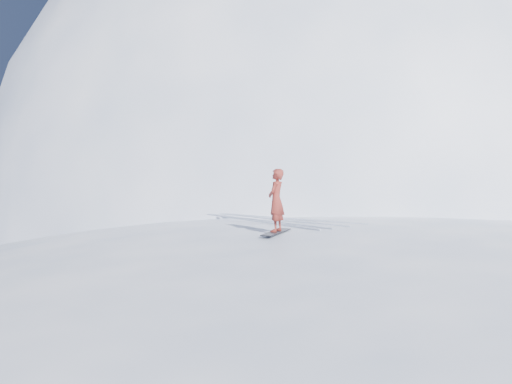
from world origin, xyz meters
TOP-DOWN VIEW (x-y plane):
  - ground at (0.00, 0.00)m, footprint 400.00×400.00m
  - near_ridge at (1.00, 3.00)m, footprint 36.00×28.00m
  - summit_peak at (22.00, 26.00)m, footprint 60.00×56.00m
  - peak_shoulder at (10.00, 20.00)m, footprint 28.00×24.00m
  - wind_bumps at (-0.56, 2.12)m, footprint 16.00×14.40m
  - snowboard at (-2.43, 2.70)m, footprint 1.57×1.16m
  - snowboarder at (-2.43, 2.70)m, footprint 0.77×0.70m
  - board_tracks at (-0.59, 5.40)m, footprint 2.71×5.99m

SIDE VIEW (x-z plane):
  - ground at x=0.00m, z-range 0.00..0.00m
  - near_ridge at x=1.00m, z-range -2.40..2.40m
  - summit_peak at x=22.00m, z-range -28.00..28.00m
  - peak_shoulder at x=10.00m, z-range -9.00..9.00m
  - wind_bumps at x=-0.56m, z-range -0.50..0.50m
  - snowboard at x=-2.43m, z-range 2.40..2.43m
  - board_tracks at x=-0.59m, z-range 2.40..2.44m
  - snowboarder at x=-2.43m, z-range 2.43..4.20m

